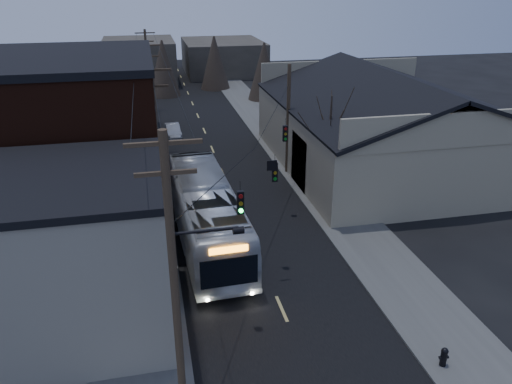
# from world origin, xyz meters

# --- Properties ---
(road_surface) EXTENTS (9.00, 110.00, 0.02)m
(road_surface) POSITION_xyz_m (0.00, 30.00, 0.01)
(road_surface) COLOR black
(road_surface) RESTS_ON ground
(sidewalk_left) EXTENTS (4.00, 110.00, 0.12)m
(sidewalk_left) POSITION_xyz_m (-6.50, 30.00, 0.06)
(sidewalk_left) COLOR #474744
(sidewalk_left) RESTS_ON ground
(sidewalk_right) EXTENTS (4.00, 110.00, 0.12)m
(sidewalk_right) POSITION_xyz_m (6.50, 30.00, 0.06)
(sidewalk_right) COLOR #474744
(sidewalk_right) RESTS_ON ground
(building_clapboard) EXTENTS (8.00, 8.00, 7.00)m
(building_clapboard) POSITION_xyz_m (-9.00, 9.00, 3.50)
(building_clapboard) COLOR slate
(building_clapboard) RESTS_ON ground
(building_brick) EXTENTS (10.00, 12.00, 10.00)m
(building_brick) POSITION_xyz_m (-10.00, 20.00, 5.00)
(building_brick) COLOR black
(building_brick) RESTS_ON ground
(building_left_far) EXTENTS (9.00, 14.00, 7.00)m
(building_left_far) POSITION_xyz_m (-9.50, 36.00, 3.50)
(building_left_far) COLOR #35312A
(building_left_far) RESTS_ON ground
(warehouse) EXTENTS (16.16, 20.60, 7.73)m
(warehouse) POSITION_xyz_m (13.00, 25.00, 2.70)
(warehouse) COLOR gray
(warehouse) RESTS_ON ground
(building_far_left) EXTENTS (10.00, 12.00, 6.00)m
(building_far_left) POSITION_xyz_m (-6.00, 65.00, 3.00)
(building_far_left) COLOR #35312A
(building_far_left) RESTS_ON ground
(building_far_right) EXTENTS (12.00, 14.00, 5.00)m
(building_far_right) POSITION_xyz_m (7.00, 70.00, 2.50)
(building_far_right) COLOR #35312A
(building_far_right) RESTS_ON ground
(bare_tree) EXTENTS (0.40, 0.40, 7.20)m
(bare_tree) POSITION_xyz_m (6.50, 20.00, 3.60)
(bare_tree) COLOR black
(bare_tree) RESTS_ON ground
(utility_lines) EXTENTS (11.24, 45.28, 10.50)m
(utility_lines) POSITION_xyz_m (-3.11, 24.14, 4.95)
(utility_lines) COLOR #382B1E
(utility_lines) RESTS_ON ground
(bus) EXTENTS (3.60, 13.44, 3.71)m
(bus) POSITION_xyz_m (-2.58, 15.28, 1.86)
(bus) COLOR silver
(bus) RESTS_ON ground
(parked_car) EXTENTS (1.54, 3.81, 1.23)m
(parked_car) POSITION_xyz_m (-3.19, 36.67, 0.62)
(parked_car) COLOR #9A9CA1
(parked_car) RESTS_ON ground
(fire_hydrant) EXTENTS (0.39, 0.29, 0.83)m
(fire_hydrant) POSITION_xyz_m (5.29, 2.94, 0.57)
(fire_hydrant) COLOR black
(fire_hydrant) RESTS_ON sidewalk_right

